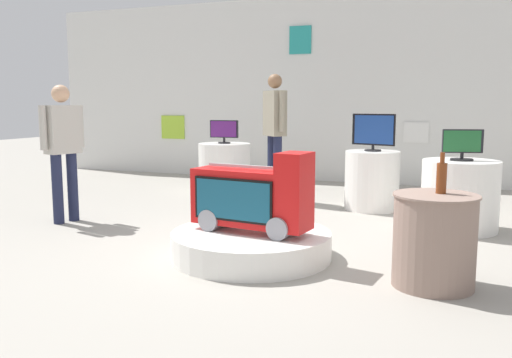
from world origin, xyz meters
TOP-DOWN VIEW (x-y plane):
  - ground_plane at (0.00, 0.00)m, footprint 30.00×30.00m
  - back_wall_display at (0.00, 4.78)m, footprint 12.20×0.13m
  - main_display_pedestal at (-0.07, -0.26)m, footprint 1.43×1.43m
  - novelty_firetruck_tv at (-0.05, -0.27)m, footprint 1.11×0.50m
  - display_pedestal_left_rear at (0.60, 2.38)m, footprint 0.70×0.70m
  - tv_on_left_rear at (0.60, 2.37)m, footprint 0.57×0.22m
  - display_pedestal_center_rear at (-1.77, 2.98)m, footprint 0.80×0.80m
  - tv_on_center_rear at (-1.77, 2.98)m, footprint 0.46×0.19m
  - display_pedestal_far_right at (1.67, 1.53)m, footprint 0.81×0.81m
  - tv_on_far_right at (1.67, 1.53)m, footprint 0.42×0.24m
  - side_table_round at (1.48, -0.50)m, footprint 0.63×0.63m
  - bottle_on_side_table at (1.51, -0.44)m, footprint 0.08×0.08m
  - shopper_browsing_near_truck at (-2.62, 0.35)m, footprint 0.30×0.54m
  - shopper_browsing_rear at (-0.79, 2.54)m, footprint 0.41×0.43m

SIDE VIEW (x-z plane):
  - ground_plane at x=0.00m, z-range 0.00..0.00m
  - main_display_pedestal at x=-0.07m, z-range 0.00..0.24m
  - side_table_round at x=1.48m, z-range 0.01..0.71m
  - display_pedestal_left_rear at x=0.60m, z-range 0.00..0.76m
  - display_pedestal_center_rear at x=-1.77m, z-range 0.00..0.76m
  - display_pedestal_far_right at x=1.67m, z-range 0.00..0.76m
  - novelty_firetruck_tv at x=-0.05m, z-range 0.17..0.90m
  - bottle_on_side_table at x=1.51m, z-range 0.67..0.98m
  - shopper_browsing_near_truck at x=-2.62m, z-range 0.13..1.71m
  - tv_on_far_right at x=1.67m, z-range 0.77..1.10m
  - tv_on_center_rear at x=-1.77m, z-range 0.78..1.14m
  - tv_on_left_rear at x=0.60m, z-range 0.78..1.26m
  - shopper_browsing_rear at x=-0.79m, z-range 0.16..1.94m
  - back_wall_display at x=0.00m, z-range 0.00..3.24m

